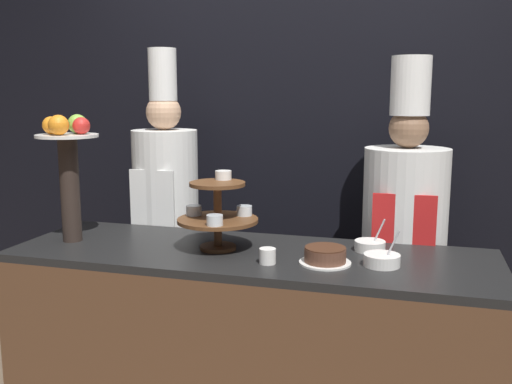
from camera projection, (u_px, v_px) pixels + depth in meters
name	position (u px, v px, depth m)	size (l,w,h in m)	color
wall_back	(294.00, 126.00, 3.28)	(10.00, 0.06, 2.80)	black
buffet_counter	(250.00, 347.00, 2.58)	(2.13, 0.68, 0.90)	brown
tiered_stand	(218.00, 212.00, 2.53)	(0.36, 0.36, 0.34)	brown
fruit_pedestal	(68.00, 160.00, 2.63)	(0.28, 0.28, 0.59)	#2D231E
cake_round	(325.00, 256.00, 2.33)	(0.21, 0.21, 0.07)	white
cup_white	(268.00, 256.00, 2.33)	(0.07, 0.07, 0.06)	white
serving_bowl_near	(382.00, 260.00, 2.30)	(0.15, 0.15, 0.15)	white
serving_bowl_far	(370.00, 246.00, 2.52)	(0.14, 0.14, 0.15)	white
chef_left	(166.00, 206.00, 3.16)	(0.36, 0.36, 1.82)	#38332D
chef_center_left	(404.00, 228.00, 2.82)	(0.41, 0.41, 1.76)	#28282D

